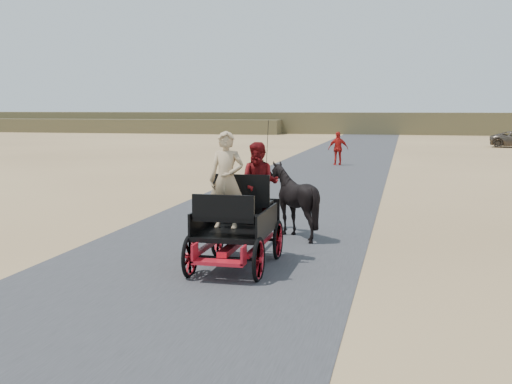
% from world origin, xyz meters
% --- Properties ---
extents(ground, '(140.00, 140.00, 0.00)m').
position_xyz_m(ground, '(0.00, 0.00, 0.00)').
color(ground, tan).
extents(road, '(6.00, 140.00, 0.01)m').
position_xyz_m(road, '(0.00, 0.00, 0.01)').
color(road, '#38383A').
rests_on(road, ground).
extents(ridge_far, '(140.00, 6.00, 2.40)m').
position_xyz_m(ridge_far, '(0.00, 62.00, 1.20)').
color(ridge_far, brown).
rests_on(ridge_far, ground).
extents(ridge_near, '(40.00, 4.00, 1.60)m').
position_xyz_m(ridge_near, '(-30.00, 58.00, 0.80)').
color(ridge_near, brown).
rests_on(ridge_near, ground).
extents(carriage, '(1.30, 2.40, 0.72)m').
position_xyz_m(carriage, '(0.71, -1.35, 0.36)').
color(carriage, black).
rests_on(carriage, ground).
extents(horse_left, '(0.91, 2.01, 1.70)m').
position_xyz_m(horse_left, '(0.16, 1.65, 0.85)').
color(horse_left, black).
rests_on(horse_left, ground).
extents(horse_right, '(1.37, 1.54, 1.70)m').
position_xyz_m(horse_right, '(1.26, 1.65, 0.85)').
color(horse_right, black).
rests_on(horse_right, ground).
extents(driver_man, '(0.66, 0.43, 1.80)m').
position_xyz_m(driver_man, '(0.51, -1.30, 1.62)').
color(driver_man, tan).
rests_on(driver_man, carriage).
extents(passenger_woman, '(0.77, 0.60, 1.58)m').
position_xyz_m(passenger_woman, '(1.01, -0.75, 1.51)').
color(passenger_woman, '#660C0F').
rests_on(passenger_woman, carriage).
extents(pedestrian, '(1.08, 0.65, 1.73)m').
position_xyz_m(pedestrian, '(0.35, 20.38, 0.86)').
color(pedestrian, red).
rests_on(pedestrian, ground).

